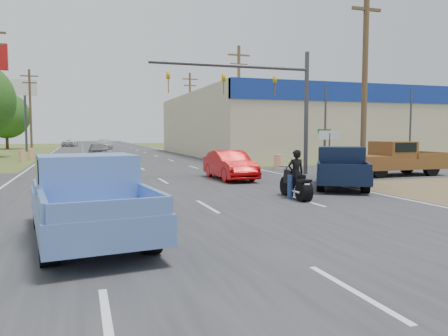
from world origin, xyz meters
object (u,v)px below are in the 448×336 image
object	(u,v)px
distant_car_grey	(98,149)
distant_car_silver	(105,144)
red_convertible	(230,165)
rider	(296,176)
navy_pickup	(341,167)
blue_pickup	(87,196)
brown_pickup	(392,158)
motorcycle	(296,185)
distant_car_white	(70,143)

from	to	relation	value
distant_car_grey	distant_car_silver	size ratio (longest dim) A/B	0.83
red_convertible	rider	size ratio (longest dim) A/B	2.64
rider	distant_car_silver	distance (m)	52.80
navy_pickup	distant_car_silver	bearing A→B (deg)	128.82
distant_car_silver	blue_pickup	bearing A→B (deg)	-95.42
blue_pickup	distant_car_grey	bearing A→B (deg)	80.76
red_convertible	brown_pickup	xyz separation A→B (m)	(9.32, -0.90, 0.24)
rider	navy_pickup	bearing A→B (deg)	-142.42
motorcycle	brown_pickup	distance (m)	11.08
motorcycle	rider	world-z (taller)	rider
distant_car_white	distant_car_silver	bearing A→B (deg)	118.44
blue_pickup	distant_car_silver	bearing A→B (deg)	79.86
distant_car_silver	brown_pickup	bearing A→B (deg)	-76.26
blue_pickup	distant_car_white	bearing A→B (deg)	84.67
red_convertible	distant_car_white	world-z (taller)	red_convertible
brown_pickup	navy_pickup	bearing A→B (deg)	121.41
distant_car_silver	distant_car_white	size ratio (longest dim) A/B	1.04
rider	distant_car_white	bearing A→B (deg)	-80.16
brown_pickup	distant_car_white	world-z (taller)	brown_pickup
rider	navy_pickup	xyz separation A→B (m)	(3.53, 2.51, 0.06)
motorcycle	blue_pickup	size ratio (longest dim) A/B	0.39
rider	blue_pickup	size ratio (longest dim) A/B	0.28
rider	distant_car_grey	size ratio (longest dim) A/B	0.41
navy_pickup	distant_car_grey	distance (m)	32.06
motorcycle	distant_car_grey	world-z (taller)	distant_car_grey
distant_car_grey	motorcycle	bearing A→B (deg)	-83.44
red_convertible	distant_car_white	distance (m)	61.77
navy_pickup	red_convertible	bearing A→B (deg)	159.39
distant_car_white	brown_pickup	bearing A→B (deg)	116.50
motorcycle	distant_car_grey	distance (m)	33.76
red_convertible	distant_car_grey	xyz separation A→B (m)	(-5.61, 26.21, -0.04)
red_convertible	distant_car_silver	world-z (taller)	red_convertible
red_convertible	blue_pickup	size ratio (longest dim) A/B	0.75
distant_car_silver	red_convertible	bearing A→B (deg)	-87.23
motorcycle	distant_car_grey	xyz separation A→B (m)	(-5.74, 33.27, 0.17)
navy_pickup	distant_car_silver	distance (m)	50.71
navy_pickup	distant_car_white	world-z (taller)	navy_pickup
blue_pickup	distant_car_white	distance (m)	71.97
brown_pickup	rider	bearing A→B (deg)	122.61
rider	distant_car_grey	bearing A→B (deg)	-78.05
navy_pickup	distant_car_grey	bearing A→B (deg)	137.03
brown_pickup	distant_car_grey	size ratio (longest dim) A/B	1.43
rider	blue_pickup	distance (m)	8.24
red_convertible	distant_car_grey	distance (m)	26.80
motorcycle	distant_car_white	size ratio (longest dim) A/B	0.50
brown_pickup	distant_car_grey	distance (m)	30.94
blue_pickup	distant_car_silver	world-z (taller)	blue_pickup
motorcycle	distant_car_silver	bearing A→B (deg)	96.53
motorcycle	navy_pickup	world-z (taller)	navy_pickup
brown_pickup	distant_car_white	distance (m)	64.67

